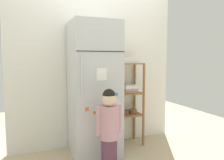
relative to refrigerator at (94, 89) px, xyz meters
The scene contains 6 objects.
ground_plane 0.89m from the refrigerator, ahead, with size 6.00×6.00×0.00m, color tan.
kitchen_wall_back 0.44m from the refrigerator, 69.00° to the left, with size 2.47×0.03×2.25m, color silver.
refrigerator is the anchor object (origin of this frame).
child_standing 0.61m from the refrigerator, 88.74° to the right, with size 0.31×0.23×0.95m.
pantry_shelf_unit 0.62m from the refrigerator, 13.95° to the left, with size 0.38×0.32×1.21m.
fruit_bin 0.71m from the refrigerator, 12.48° to the left, with size 0.23×0.16×0.08m.
Camera 1 is at (-0.95, -2.72, 1.27)m, focal length 34.97 mm.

